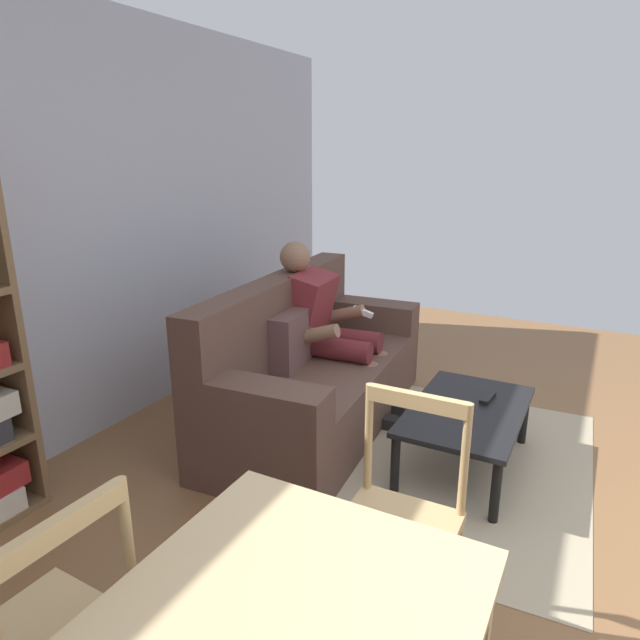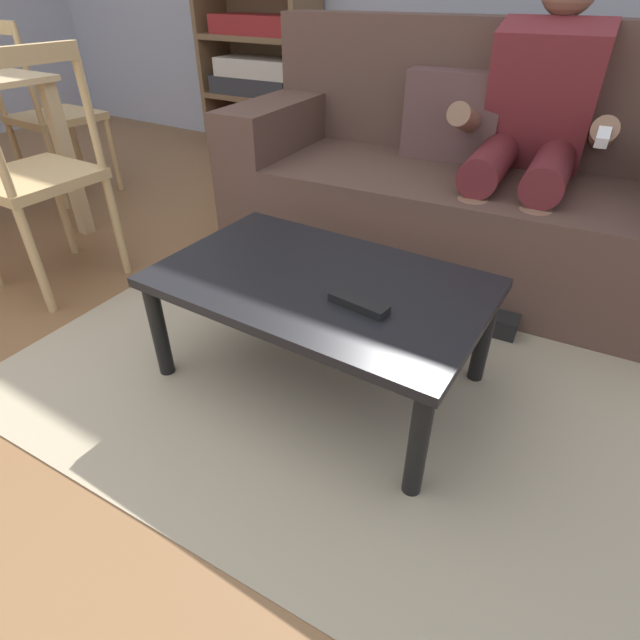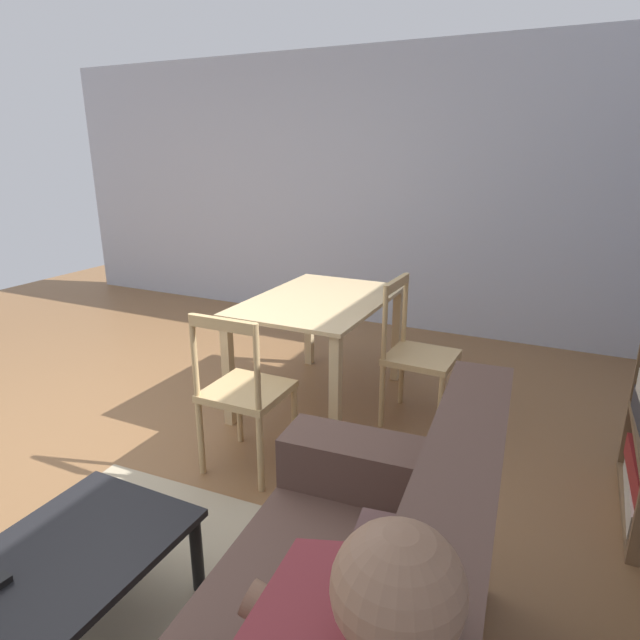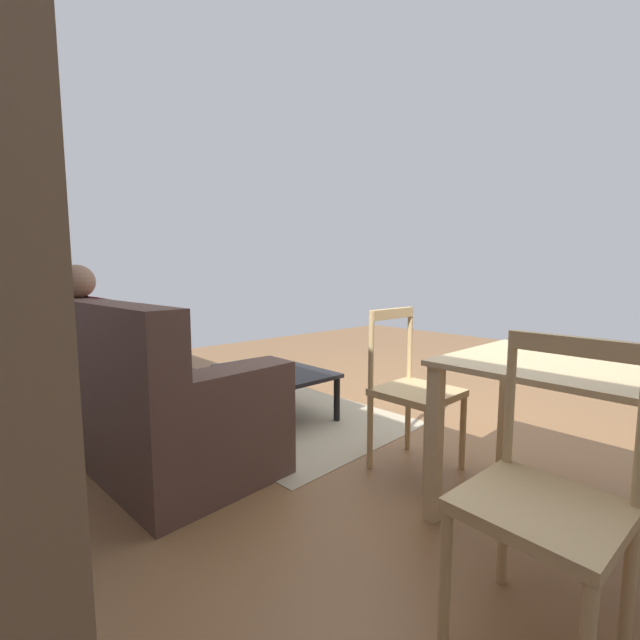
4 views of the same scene
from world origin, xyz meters
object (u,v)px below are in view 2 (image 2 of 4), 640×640
(coffee_table, at_px, (320,291))
(dining_chair_near_wall, at_px, (50,116))
(tv_remote, at_px, (359,303))
(dining_chair_facing_couch, at_px, (37,178))
(bookshelf, at_px, (259,44))
(couch, at_px, (461,186))
(person_lounging, at_px, (532,130))

(coffee_table, distance_m, dining_chair_near_wall, 2.34)
(tv_remote, relative_size, dining_chair_facing_couch, 0.18)
(bookshelf, height_order, dining_chair_facing_couch, bookshelf)
(tv_remote, distance_m, dining_chair_facing_couch, 1.46)
(bookshelf, bearing_deg, tv_remote, -47.26)
(dining_chair_facing_couch, bearing_deg, couch, 39.34)
(tv_remote, relative_size, bookshelf, 0.09)
(person_lounging, relative_size, coffee_table, 1.23)
(person_lounging, bearing_deg, couch, -177.55)
(person_lounging, distance_m, coffee_table, 1.15)
(bookshelf, bearing_deg, dining_chair_facing_couch, -76.51)
(tv_remote, bearing_deg, dining_chair_facing_couch, 94.57)
(tv_remote, relative_size, dining_chair_near_wall, 0.18)
(couch, bearing_deg, dining_chair_near_wall, -169.76)
(couch, distance_m, person_lounging, 0.35)
(coffee_table, relative_size, dining_chair_facing_couch, 1.05)
(coffee_table, bearing_deg, person_lounging, 74.08)
(person_lounging, relative_size, dining_chair_facing_couch, 1.28)
(couch, xyz_separation_m, bookshelf, (-1.86, 0.98, 0.38))
(tv_remote, distance_m, bookshelf, 2.91)
(person_lounging, bearing_deg, dining_chair_near_wall, -170.47)
(bookshelf, bearing_deg, person_lounging, -24.87)
(person_lounging, bearing_deg, dining_chair_facing_couch, -144.84)
(person_lounging, xyz_separation_m, coffee_table, (-0.31, -1.07, -0.29))
(couch, distance_m, dining_chair_facing_couch, 1.76)
(couch, relative_size, dining_chair_near_wall, 2.17)
(dining_chair_near_wall, distance_m, dining_chair_facing_couch, 1.18)
(dining_chair_facing_couch, bearing_deg, coffee_table, 2.18)
(tv_remote, bearing_deg, person_lounging, -0.91)
(person_lounging, xyz_separation_m, bookshelf, (-2.09, 0.97, 0.12))
(dining_chair_near_wall, bearing_deg, person_lounging, 9.53)
(coffee_table, distance_m, bookshelf, 2.75)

